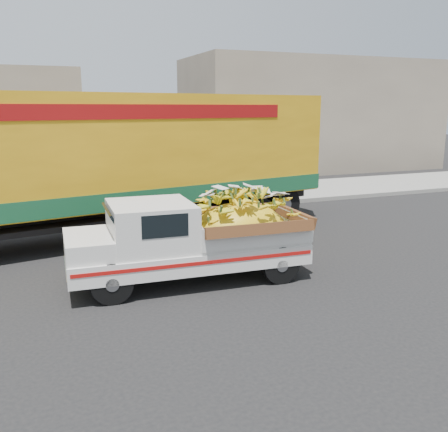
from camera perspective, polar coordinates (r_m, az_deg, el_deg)
name	(u,v)px	position (r m, az deg, el deg)	size (l,w,h in m)	color
ground	(108,285)	(10.25, -13.12, -7.71)	(100.00, 100.00, 0.00)	black
curb	(75,218)	(16.22, -16.63, -0.23)	(60.00, 0.25, 0.15)	gray
sidewalk	(69,206)	(18.27, -17.28, 1.09)	(60.00, 4.00, 0.14)	gray
building_right	(312,115)	(29.18, 10.02, 11.26)	(14.00, 6.00, 6.00)	gray
pickup_truck	(206,237)	(10.12, -2.12, -2.38)	(4.81, 1.96, 1.66)	black
semi_trailer	(124,158)	(13.65, -11.31, 6.49)	(12.08, 4.70, 3.80)	black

